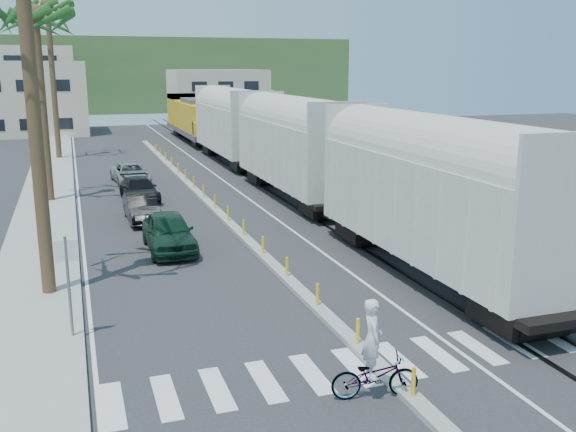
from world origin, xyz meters
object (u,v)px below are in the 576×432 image
object	(u,v)px
car_lead	(169,232)
cyclist	(374,367)
street_sign	(68,273)
car_second	(142,208)

from	to	relation	value
car_lead	cyclist	distance (m)	13.97
street_sign	cyclist	distance (m)	8.65
street_sign	car_second	distance (m)	14.25
street_sign	car_second	xyz separation A→B (m)	(3.38, 13.78, -1.30)
car_lead	street_sign	bearing A→B (deg)	-115.87
car_lead	cyclist	bearing A→B (deg)	-79.51
street_sign	car_second	size ratio (longest dim) A/B	0.73
car_second	cyclist	distance (m)	19.58
street_sign	car_lead	bearing A→B (deg)	64.58
car_second	cyclist	size ratio (longest dim) A/B	1.70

